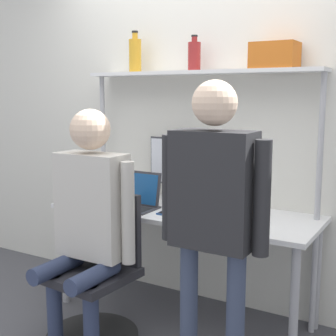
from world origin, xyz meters
name	(u,v)px	position (x,y,z in m)	size (l,w,h in m)	color
ground_plane	(157,335)	(0.00, 0.00, 0.00)	(12.00, 12.00, 0.00)	#4C4C51
wall_back	(208,116)	(0.00, 0.69, 1.35)	(8.00, 0.06, 2.70)	silver
desk	(183,221)	(0.00, 0.34, 0.66)	(1.78, 0.64, 0.74)	white
shelf_unit	(198,111)	(0.00, 0.54, 1.39)	(1.69, 0.22, 1.66)	white
monitor	(179,166)	(-0.14, 0.54, 1.00)	(0.48, 0.18, 0.46)	#333338
laptop	(136,198)	(-0.31, 0.24, 0.81)	(0.33, 0.24, 0.24)	#333338
cell_phone	(167,212)	(-0.05, 0.21, 0.75)	(0.07, 0.15, 0.01)	#264C8C
office_chair	(96,298)	(-0.29, -0.23, 0.28)	(0.56, 0.56, 0.91)	black
person_seated	(89,209)	(-0.29, -0.28, 0.84)	(0.59, 0.48, 1.42)	#2D3856
person_standing	(213,203)	(0.54, -0.36, 1.00)	(0.55, 0.21, 1.57)	#38425B
bottle_amber	(135,55)	(-0.52, 0.54, 1.79)	(0.09, 0.09, 0.29)	gold
bottle_red	(194,56)	(-0.03, 0.54, 1.76)	(0.09, 0.09, 0.24)	maroon
storage_box	(275,55)	(0.52, 0.54, 1.74)	(0.28, 0.20, 0.16)	#D1661E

